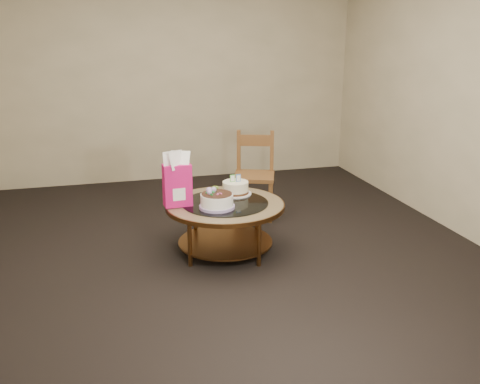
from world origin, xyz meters
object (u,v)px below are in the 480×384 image
object	(u,v)px
decorated_cake	(217,201)
gift_bag	(177,179)
cream_cake	(235,188)
dining_chair	(254,174)
coffee_table	(225,211)

from	to	relation	value
decorated_cake	gift_bag	bearing A→B (deg)	153.65
cream_cake	dining_chair	distance (m)	0.75
coffee_table	dining_chair	size ratio (longest dim) A/B	1.17
decorated_cake	gift_bag	size ratio (longest dim) A/B	0.64
decorated_cake	dining_chair	xyz separation A→B (m)	(0.62, 0.98, -0.07)
decorated_cake	cream_cake	bearing A→B (deg)	53.05
dining_chair	cream_cake	bearing A→B (deg)	-100.00
gift_bag	dining_chair	distance (m)	1.26
gift_bag	dining_chair	xyz separation A→B (m)	(0.92, 0.83, -0.24)
coffee_table	dining_chair	bearing A→B (deg)	58.93
decorated_cake	cream_cake	size ratio (longest dim) A/B	1.03
coffee_table	dining_chair	xyz separation A→B (m)	(0.52, 0.86, 0.06)
cream_cake	gift_bag	bearing A→B (deg)	-162.36
gift_bag	dining_chair	bearing A→B (deg)	38.78
coffee_table	dining_chair	world-z (taller)	dining_chair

